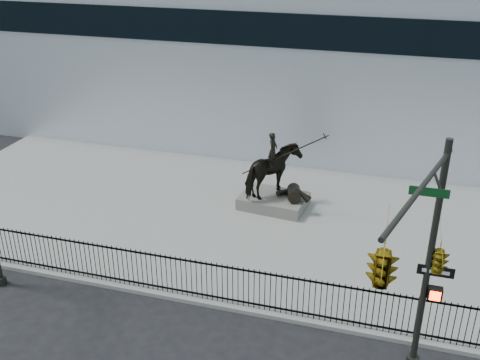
# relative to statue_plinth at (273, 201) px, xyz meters

# --- Properties ---
(ground) EXTENTS (120.00, 120.00, 0.00)m
(ground) POSITION_rel_statue_plinth_xyz_m (-0.93, -8.39, -0.42)
(ground) COLOR black
(ground) RESTS_ON ground
(plaza) EXTENTS (30.00, 12.00, 0.15)m
(plaza) POSITION_rel_statue_plinth_xyz_m (-0.93, -1.39, -0.34)
(plaza) COLOR gray
(plaza) RESTS_ON ground
(building) EXTENTS (44.00, 14.00, 9.00)m
(building) POSITION_rel_statue_plinth_xyz_m (-0.93, 11.61, 4.08)
(building) COLOR white
(building) RESTS_ON ground
(picket_fence) EXTENTS (22.10, 0.10, 1.50)m
(picket_fence) POSITION_rel_statue_plinth_xyz_m (-0.93, -7.14, 0.49)
(picket_fence) COLOR black
(picket_fence) RESTS_ON plaza
(statue_plinth) EXTENTS (3.02, 2.24, 0.53)m
(statue_plinth) POSITION_rel_statue_plinth_xyz_m (0.00, 0.00, 0.00)
(statue_plinth) COLOR #615E59
(statue_plinth) RESTS_ON plaza
(equestrian_statue) EXTENTS (3.61, 2.43, 3.07)m
(equestrian_statue) POSITION_rel_statue_plinth_xyz_m (0.05, -0.01, 1.38)
(equestrian_statue) COLOR black
(equestrian_statue) RESTS_ON statue_plinth
(traffic_signal_right) EXTENTS (2.17, 6.86, 7.00)m
(traffic_signal_right) POSITION_rel_statue_plinth_xyz_m (5.54, -10.39, 4.44)
(traffic_signal_right) COLOR black
(traffic_signal_right) RESTS_ON ground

